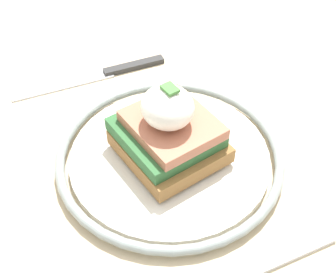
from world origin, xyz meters
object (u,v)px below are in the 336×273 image
at_px(fork, 261,269).
at_px(sandwich, 168,129).
at_px(knife, 103,74).
at_px(plate, 168,155).

bearing_deg(fork, sandwich, -3.14).
bearing_deg(knife, sandwich, 174.84).
distance_m(sandwich, fork, 0.16).
xyz_separation_m(sandwich, knife, (0.17, -0.01, -0.04)).
height_order(sandwich, knife, sandwich).
bearing_deg(sandwich, plate, 169.98).
bearing_deg(knife, fork, 175.80).
bearing_deg(sandwich, knife, -5.16).
bearing_deg(fork, plate, -3.13).
relative_size(sandwich, fork, 0.89).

